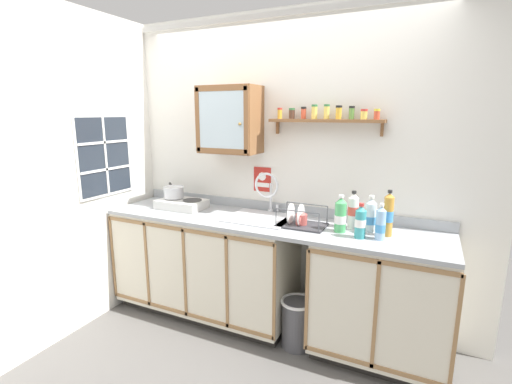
% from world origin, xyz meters
% --- Properties ---
extents(floor, '(5.81, 5.81, 0.00)m').
position_xyz_m(floor, '(0.00, 0.00, 0.00)').
color(floor, '#565451').
rests_on(floor, ground).
extents(back_wall, '(3.41, 0.07, 2.60)m').
position_xyz_m(back_wall, '(0.00, 0.59, 1.31)').
color(back_wall, silver).
rests_on(back_wall, ground).
extents(side_wall_left, '(0.05, 3.36, 2.60)m').
position_xyz_m(side_wall_left, '(-1.43, -0.32, 1.30)').
color(side_wall_left, silver).
rests_on(side_wall_left, ground).
extents(lower_cabinet_run, '(1.62, 0.62, 0.91)m').
position_xyz_m(lower_cabinet_run, '(-0.59, 0.26, 0.46)').
color(lower_cabinet_run, black).
rests_on(lower_cabinet_run, ground).
extents(lower_cabinet_run_right, '(0.95, 0.62, 0.91)m').
position_xyz_m(lower_cabinet_run_right, '(0.92, 0.26, 0.46)').
color(lower_cabinet_run_right, black).
rests_on(lower_cabinet_run_right, ground).
extents(countertop, '(2.77, 0.64, 0.03)m').
position_xyz_m(countertop, '(0.00, 0.26, 0.93)').
color(countertop, '#9EA3A8').
rests_on(countertop, lower_cabinet_run).
extents(backsplash, '(2.77, 0.02, 0.08)m').
position_xyz_m(backsplash, '(0.00, 0.55, 0.98)').
color(backsplash, '#9EA3A8').
rests_on(backsplash, countertop).
extents(sink, '(0.51, 0.47, 0.51)m').
position_xyz_m(sink, '(-0.06, 0.30, 0.93)').
color(sink, silver).
rests_on(sink, countertop).
extents(hot_plate_stove, '(0.42, 0.27, 0.08)m').
position_xyz_m(hot_plate_stove, '(-0.84, 0.29, 0.98)').
color(hot_plate_stove, silver).
rests_on(hot_plate_stove, countertop).
extents(saucepan, '(0.30, 0.30, 0.10)m').
position_xyz_m(saucepan, '(-0.94, 0.31, 1.08)').
color(saucepan, silver).
rests_on(saucepan, hot_plate_stove).
extents(bottle_opaque_white_0, '(0.08, 0.08, 0.29)m').
position_xyz_m(bottle_opaque_white_0, '(0.67, 0.36, 1.07)').
color(bottle_opaque_white_0, white).
rests_on(bottle_opaque_white_0, countertop).
extents(bottle_water_clear_1, '(0.08, 0.08, 0.26)m').
position_xyz_m(bottle_water_clear_1, '(0.80, 0.34, 1.06)').
color(bottle_water_clear_1, silver).
rests_on(bottle_water_clear_1, countertop).
extents(bottle_soda_green_2, '(0.08, 0.08, 0.27)m').
position_xyz_m(bottle_soda_green_2, '(0.60, 0.23, 1.06)').
color(bottle_soda_green_2, '#4CB266').
rests_on(bottle_soda_green_2, countertop).
extents(bottle_water_blue_3, '(0.07, 0.07, 0.25)m').
position_xyz_m(bottle_water_blue_3, '(0.89, 0.18, 1.05)').
color(bottle_water_blue_3, '#8CB7E0').
rests_on(bottle_water_blue_3, countertop).
extents(bottle_detergent_teal_4, '(0.08, 0.08, 0.25)m').
position_xyz_m(bottle_detergent_teal_4, '(0.76, 0.16, 1.05)').
color(bottle_detergent_teal_4, teal).
rests_on(bottle_detergent_teal_4, countertop).
extents(bottle_juice_amber_5, '(0.07, 0.07, 0.33)m').
position_xyz_m(bottle_juice_amber_5, '(0.92, 0.29, 1.09)').
color(bottle_juice_amber_5, gold).
rests_on(bottle_juice_amber_5, countertop).
extents(dish_rack, '(0.36, 0.25, 0.17)m').
position_xyz_m(dish_rack, '(0.30, 0.24, 0.97)').
color(dish_rack, '#333338').
rests_on(dish_rack, countertop).
extents(mug, '(0.09, 0.13, 0.09)m').
position_xyz_m(mug, '(0.31, 0.24, 0.99)').
color(mug, '#B24C47').
rests_on(mug, countertop).
extents(wall_cabinet, '(0.51, 0.32, 0.56)m').
position_xyz_m(wall_cabinet, '(-0.40, 0.42, 1.73)').
color(wall_cabinet, brown).
extents(spice_shelf, '(0.89, 0.14, 0.23)m').
position_xyz_m(spice_shelf, '(0.40, 0.49, 1.75)').
color(spice_shelf, brown).
extents(warning_sign, '(0.16, 0.01, 0.21)m').
position_xyz_m(warning_sign, '(-0.16, 0.56, 1.21)').
color(warning_sign, '#B2261E').
extents(window, '(0.03, 0.58, 0.70)m').
position_xyz_m(window, '(-1.40, -0.03, 1.42)').
color(window, '#262D38').
extents(trash_bin, '(0.26, 0.26, 0.39)m').
position_xyz_m(trash_bin, '(0.33, 0.12, 0.20)').
color(trash_bin, '#4C4C51').
rests_on(trash_bin, ground).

